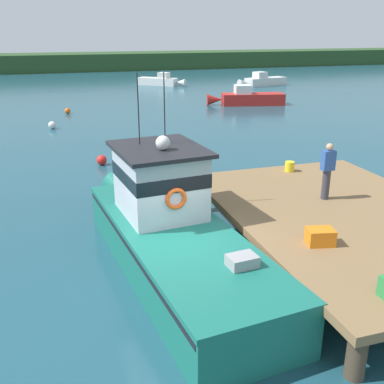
% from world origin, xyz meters
% --- Properties ---
extents(ground_plane, '(200.00, 200.00, 0.00)m').
position_xyz_m(ground_plane, '(0.00, 0.00, 0.00)').
color(ground_plane, '#1E4C5B').
extents(dock, '(6.00, 9.00, 1.20)m').
position_xyz_m(dock, '(4.80, 0.00, 1.07)').
color(dock, '#4C3D2D').
rests_on(dock, ground).
extents(main_fishing_boat, '(3.37, 9.94, 4.80)m').
position_xyz_m(main_fishing_boat, '(0.14, 0.85, 1.01)').
color(main_fishing_boat, '#196B5B').
rests_on(main_fishing_boat, ground).
extents(crate_stack_near_edge, '(0.68, 0.56, 0.37)m').
position_xyz_m(crate_stack_near_edge, '(3.09, -1.40, 1.39)').
color(crate_stack_near_edge, orange).
rests_on(crate_stack_near_edge, dock).
extents(bait_bucket, '(0.32, 0.32, 0.34)m').
position_xyz_m(bait_bucket, '(5.19, 3.83, 1.37)').
color(bait_bucket, yellow).
rests_on(bait_bucket, dock).
extents(deckhand_by_the_boat, '(0.36, 0.22, 1.63)m').
position_xyz_m(deckhand_by_the_boat, '(4.84, 1.14, 2.06)').
color(deckhand_by_the_boat, '#383842').
rests_on(deckhand_by_the_boat, dock).
extents(moored_boat_mid_harbor, '(4.89, 4.18, 1.37)m').
position_xyz_m(moored_boat_mid_harbor, '(9.43, 39.80, 0.47)').
color(moored_boat_mid_harbor, white).
rests_on(moored_boat_mid_harbor, ground).
extents(moored_boat_off_the_point, '(5.95, 2.50, 1.49)m').
position_xyz_m(moored_boat_off_the_point, '(19.73, 35.98, 0.51)').
color(moored_boat_off_the_point, silver).
rests_on(moored_boat_off_the_point, ground).
extents(moored_boat_outer_mooring, '(6.31, 2.60, 1.58)m').
position_xyz_m(moored_boat_outer_mooring, '(12.90, 24.60, 0.54)').
color(moored_boat_outer_mooring, red).
rests_on(moored_boat_outer_mooring, ground).
extents(mooring_buoy_inshore, '(0.41, 0.41, 0.41)m').
position_xyz_m(mooring_buoy_inshore, '(-1.19, 24.75, 0.21)').
color(mooring_buoy_inshore, '#EA5B19').
rests_on(mooring_buoy_inshore, ground).
extents(mooring_buoy_outer, '(0.46, 0.46, 0.46)m').
position_xyz_m(mooring_buoy_outer, '(-2.38, 19.56, 0.23)').
color(mooring_buoy_outer, silver).
rests_on(mooring_buoy_outer, ground).
extents(mooring_buoy_spare_mooring, '(0.45, 0.45, 0.45)m').
position_xyz_m(mooring_buoy_spare_mooring, '(-0.43, 10.69, 0.23)').
color(mooring_buoy_spare_mooring, red).
rests_on(mooring_buoy_spare_mooring, ground).
extents(far_shoreline, '(120.00, 8.00, 2.40)m').
position_xyz_m(far_shoreline, '(0.00, 62.00, 1.20)').
color(far_shoreline, '#284723').
rests_on(far_shoreline, ground).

